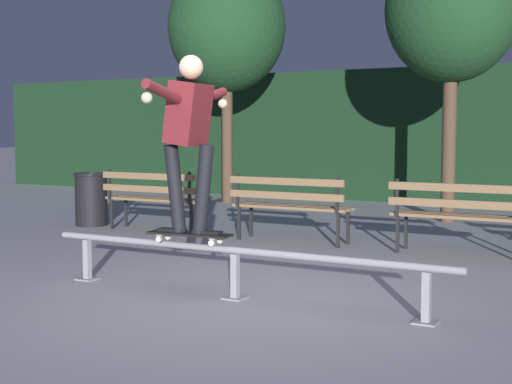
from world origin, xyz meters
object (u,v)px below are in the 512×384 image
trash_can (91,198)px  park_bench_left_center (290,201)px  park_bench_leftmost (153,194)px  park_bench_right_center (460,210)px  tree_far_left (227,28)px  skateboarder (189,128)px  grind_rail (235,259)px  tree_behind_benches (452,11)px  skateboard (189,235)px

trash_can → park_bench_left_center: bearing=-1.7°
park_bench_leftmost → park_bench_right_center: bearing=0.0°
park_bench_right_center → park_bench_left_center: bearing=180.0°
park_bench_leftmost → tree_far_left: bearing=106.9°
skateboarder → grind_rail: bearing=-0.0°
park_bench_leftmost → grind_rail: bearing=-44.0°
skateboarder → park_bench_leftmost: skateboarder is taller
park_bench_right_center → tree_behind_benches: (-0.93, 3.19, 2.75)m
park_bench_leftmost → trash_can: (-1.25, 0.10, -0.12)m
skateboard → park_bench_left_center: (-0.48, 3.00, 0.01)m
trash_can → park_bench_right_center: bearing=-1.1°
park_bench_leftmost → park_bench_right_center: (4.31, 0.00, 0.00)m
grind_rail → park_bench_leftmost: park_bench_leftmost is taller
skateboard → park_bench_leftmost: (-2.64, 3.00, 0.01)m
grind_rail → park_bench_right_center: size_ratio=2.43×
skateboard → park_bench_leftmost: bearing=131.3°
park_bench_leftmost → tree_far_left: (-1.25, 4.11, 2.92)m
skateboarder → skateboard: bearing=-175.6°
skateboard → park_bench_leftmost: park_bench_leftmost is taller
skateboarder → tree_far_left: bearing=118.7°
grind_rail → tree_far_left: bearing=121.5°
park_bench_right_center → park_bench_leftmost: bearing=180.0°
skateboard → park_bench_left_center: park_bench_left_center is taller
grind_rail → park_bench_right_center: park_bench_right_center is taller
park_bench_left_center → trash_can: size_ratio=2.01×
tree_behind_benches → skateboard: bearing=-96.8°
trash_can → grind_rail: bearing=-35.5°
tree_far_left → trash_can: tree_far_left is taller
grind_rail → park_bench_right_center: 3.24m
park_bench_leftmost → tree_behind_benches: (3.38, 3.19, 2.75)m
skateboarder → tree_behind_benches: size_ratio=0.35×
tree_behind_benches → tree_far_left: size_ratio=0.94×
grind_rail → trash_can: bearing=144.5°
skateboard → tree_far_left: 8.62m
skateboarder → trash_can: bearing=141.4°
park_bench_left_center → skateboarder: bearing=-80.8°
grind_rail → tree_behind_benches: 6.86m
park_bench_right_center → tree_far_left: size_ratio=0.34×
park_bench_leftmost → park_bench_left_center: (2.16, 0.00, 0.00)m
park_bench_leftmost → park_bench_right_center: 4.31m
skateboard → tree_far_left: size_ratio=0.17×
park_bench_leftmost → trash_can: size_ratio=2.01×
grind_rail → skateboarder: 1.21m
skateboard → park_bench_right_center: bearing=60.9°
skateboarder → tree_behind_benches: bearing=83.2°
grind_rail → skateboard: bearing=-180.0°
grind_rail → trash_can: size_ratio=4.88×
grind_rail → skateboard: (-0.47, -0.00, 0.18)m
grind_rail → trash_can: 5.35m
park_bench_leftmost → tree_far_left: tree_far_left is taller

